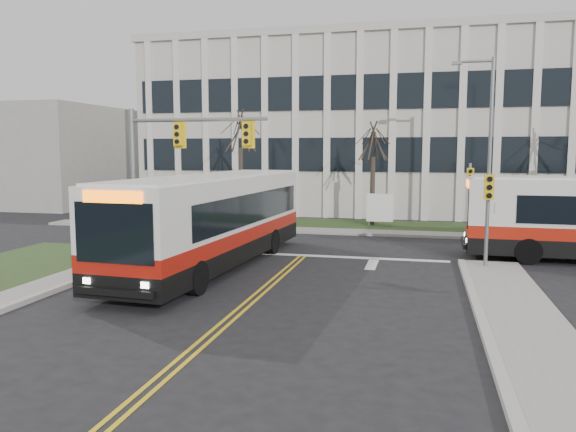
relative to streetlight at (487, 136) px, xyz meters
The scene contains 13 objects.
ground 18.81m from the streetlight, 116.37° to the right, with size 120.00×120.00×0.00m, color black.
sidewalk_cross 6.04m from the streetlight, 161.74° to the right, with size 44.00×1.60×0.14m, color #9E9B93.
building_lawn 6.23m from the streetlight, 149.29° to the left, with size 44.00×5.00×0.12m, color #2E441D.
office_building 14.15m from the streetlight, 102.38° to the left, with size 40.00×16.00×12.00m, color #B3B0A5.
building_annex 35.43m from the streetlight, 163.93° to the left, with size 12.00×12.00×8.00m, color #9E9B93.
mast_arm_signal 16.39m from the streetlight, 146.49° to the right, with size 6.11×0.38×6.20m.
signal_pole_near 9.72m from the streetlight, 95.10° to the right, with size 0.34×0.39×3.80m.
signal_pole_far 2.93m from the streetlight, 136.05° to the right, with size 0.34×0.39×3.80m.
streetlight is the anchor object (origin of this frame).
directory_sign 6.96m from the streetlight, 166.77° to the left, with size 1.50×0.12×2.00m.
tree_left 14.15m from the streetlight, behind, with size 1.80×1.80×7.70m.
tree_mid 6.36m from the streetlight, 161.65° to the left, with size 1.80×1.80×6.82m.
bus_main 15.90m from the streetlight, 134.46° to the right, with size 2.79×12.89×3.44m, color silver, non-canonical shape.
Camera 1 is at (4.83, -14.76, 4.39)m, focal length 35.00 mm.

